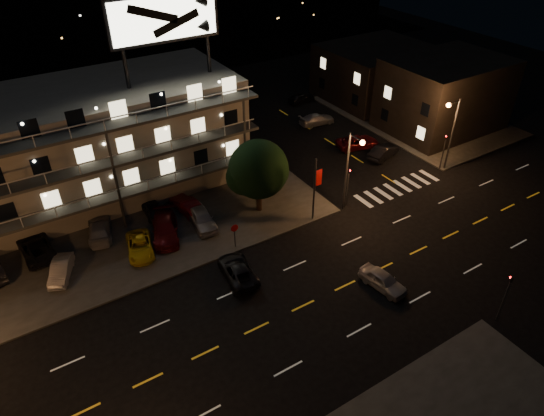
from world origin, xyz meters
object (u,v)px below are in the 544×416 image
road_car_west (238,270)px  lot_car_7 (100,229)px  tree (258,171)px  lot_car_4 (202,218)px  side_car_0 (384,151)px  lot_car_2 (140,246)px  road_car_east (383,280)px

road_car_west → lot_car_7: bearing=-47.0°
tree → road_car_west: (-6.07, -6.92, -3.71)m
lot_car_7 → road_car_west: bearing=140.2°
tree → lot_car_4: 6.60m
side_car_0 → tree: bearing=79.5°
tree → road_car_west: 9.93m
lot_car_2 → side_car_0: bearing=16.4°
lot_car_2 → lot_car_4: bearing=19.4°
road_car_west → road_car_east: bearing=149.5°
side_car_0 → road_car_west: 24.75m
lot_car_2 → lot_car_7: 4.56m
tree → side_car_0: size_ratio=1.58×
tree → road_car_east: size_ratio=1.79×
lot_car_2 → road_car_west: lot_car_2 is taller
tree → lot_car_2: size_ratio=1.62×
road_car_east → road_car_west: bearing=133.9°
lot_car_2 → road_car_east: 19.97m
side_car_0 → road_car_east: 21.07m
tree → road_car_east: (2.81, -13.88, -3.70)m
lot_car_7 → road_car_west: 13.33m
lot_car_2 → road_car_east: bearing=-30.5°
lot_car_4 → side_car_0: bearing=8.0°
lot_car_2 → lot_car_7: bearing=132.3°
road_car_east → road_car_west: 11.29m
lot_car_7 → road_car_west: size_ratio=0.99×
road_car_west → side_car_0: bearing=-152.5°
lot_car_2 → road_car_east: size_ratio=1.11×
lot_car_4 → side_car_0: lot_car_4 is taller
tree → lot_car_7: tree is taller
tree → lot_car_4: size_ratio=1.57×
lot_car_2 → lot_car_4: 6.04m
lot_car_4 → road_car_east: (8.40, -14.47, -0.25)m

